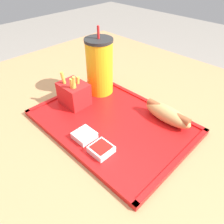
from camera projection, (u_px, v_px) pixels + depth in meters
dining_table at (114, 206)px, 0.80m from camera, size 1.27×1.12×0.76m
food_tray at (112, 122)px, 0.59m from camera, size 0.41×0.29×0.01m
soda_cup at (100, 67)px, 0.66m from camera, size 0.08×0.08×0.21m
hot_dog_far at (167, 114)px, 0.58m from camera, size 0.14×0.05×0.04m
fries_carton at (74, 93)px, 0.63m from camera, size 0.08×0.07×0.10m
sauce_cup_mayo at (84, 135)px, 0.53m from camera, size 0.05×0.05×0.02m
sauce_cup_ketchup at (101, 149)px, 0.50m from camera, size 0.05×0.05×0.02m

